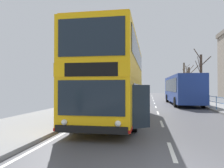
% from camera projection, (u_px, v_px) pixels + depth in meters
% --- Properties ---
extents(double_decker_bus_main, '(3.27, 10.68, 4.36)m').
position_uv_depth(double_decker_bus_main, '(115.00, 79.00, 12.29)').
color(double_decker_bus_main, '#F4B20F').
rests_on(double_decker_bus_main, ground).
extents(background_bus_far_lane, '(2.84, 10.94, 3.02)m').
position_uv_depth(background_bus_far_lane, '(182.00, 89.00, 23.43)').
color(background_bus_far_lane, navy).
rests_on(background_bus_far_lane, ground).
extents(pedestrian_railing_far_kerb, '(0.05, 27.68, 1.00)m').
position_uv_depth(pedestrian_railing_far_kerb, '(216.00, 101.00, 16.72)').
color(pedestrian_railing_far_kerb, '#386BA8').
rests_on(pedestrian_railing_far_kerb, ground).
extents(bare_tree_far_00, '(1.89, 2.04, 6.73)m').
position_uv_depth(bare_tree_far_00, '(201.00, 76.00, 27.48)').
color(bare_tree_far_00, '#423328').
rests_on(bare_tree_far_00, ground).
extents(bare_tree_far_01, '(1.63, 2.09, 6.35)m').
position_uv_depth(bare_tree_far_01, '(184.00, 79.00, 41.40)').
color(bare_tree_far_01, brown).
rests_on(bare_tree_far_01, ground).
extents(bare_tree_far_02, '(2.07, 2.12, 5.17)m').
position_uv_depth(bare_tree_far_02, '(189.00, 82.00, 33.12)').
color(bare_tree_far_02, brown).
rests_on(bare_tree_far_02, ground).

